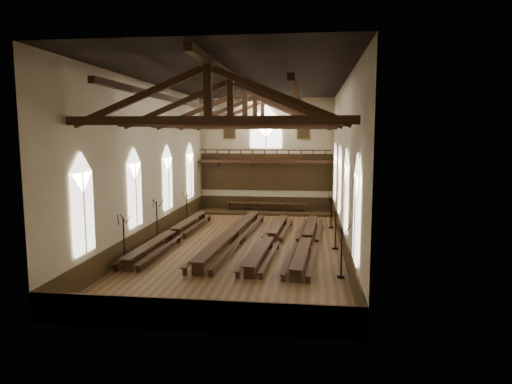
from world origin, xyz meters
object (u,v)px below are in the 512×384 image
refectory_row_a (173,233)px  candelabrum_left_mid (157,230)px  refectory_row_d (307,239)px  candelabrum_right_near (341,261)px  dais (267,211)px  candelabrum_right_far (331,218)px  refectory_row_c (270,238)px  candelabrum_left_near (124,251)px  high_table (267,204)px  refectory_row_b (233,234)px  candelabrum_right_mid (335,237)px  candelabrum_left_far (187,213)px

refectory_row_a → candelabrum_left_mid: candelabrum_left_mid is taller
refectory_row_d → candelabrum_right_near: candelabrum_right_near is taller
dais → candelabrum_right_far: size_ratio=4.66×
refectory_row_c → candelabrum_left_near: size_ratio=5.02×
candelabrum_left_mid → candelabrum_right_far: size_ratio=1.15×
candelabrum_left_near → candelabrum_right_far: size_ratio=1.13×
candelabrum_left_near → candelabrum_right_far: 15.70m
refectory_row_a → candelabrum_right_far: candelabrum_right_far is taller
candelabrum_left_near → high_table: bearing=71.2°
refectory_row_c → high_table: (-1.38, 11.73, 0.28)m
refectory_row_a → high_table: bearing=65.9°
refectory_row_a → refectory_row_b: 3.92m
candelabrum_right_near → candelabrum_right_mid: (0.00, 5.48, -0.06)m
candelabrum_left_near → candelabrum_right_near: bearing=-2.7°
candelabrum_left_mid → candelabrum_right_mid: candelabrum_left_mid is taller
refectory_row_b → refectory_row_c: bearing=-12.3°
candelabrum_left_mid → candelabrum_right_far: candelabrum_left_mid is taller
refectory_row_c → dais: size_ratio=1.22×
refectory_row_c → refectory_row_a: bearing=175.1°
high_table → candelabrum_left_near: size_ratio=2.63×
candelabrum_left_far → high_table: bearing=40.7°
high_table → candelabrum_right_far: bearing=-48.1°
candelabrum_right_mid → refectory_row_d: bearing=173.9°
high_table → candelabrum_left_far: 7.63m
dais → candelabrum_right_mid: candelabrum_right_mid is taller
refectory_row_c → dais: 11.82m
refectory_row_b → candelabrum_left_far: (-4.71, 6.22, 0.14)m
dais → candelabrum_left_near: 18.00m
refectory_row_c → candelabrum_right_near: bearing=-55.9°
candelabrum_right_near → candelabrum_right_mid: size_ratio=1.08×
refectory_row_b → candelabrum_right_near: candelabrum_right_near is taller
refectory_row_a → candelabrum_right_near: size_ratio=5.45×
refectory_row_d → candelabrum_right_mid: size_ratio=5.83×
refectory_row_b → refectory_row_d: 4.74m
refectory_row_d → candelabrum_right_near: bearing=-73.3°
refectory_row_d → high_table: (-3.61, 11.89, 0.26)m
dais → refectory_row_b: bearing=-95.5°
refectory_row_d → candelabrum_right_mid: (1.70, -0.18, 0.22)m
candelabrum_left_near → candelabrum_left_far: candelabrum_left_near is taller
refectory_row_d → high_table: high_table is taller
high_table → candelabrum_left_far: size_ratio=3.09×
refectory_row_d → candelabrum_right_mid: 1.72m
refectory_row_c → candelabrum_right_near: 7.03m
candelabrum_right_near → candelabrum_right_mid: 5.48m
refectory_row_b → dais: size_ratio=1.30×
refectory_row_a → refectory_row_c: 6.40m
candelabrum_left_mid → candelabrum_left_near: bearing=-90.0°
high_table → dais: bearing=0.0°
refectory_row_d → candelabrum_right_far: size_ratio=5.77×
dais → candelabrum_left_near: bearing=-108.8°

